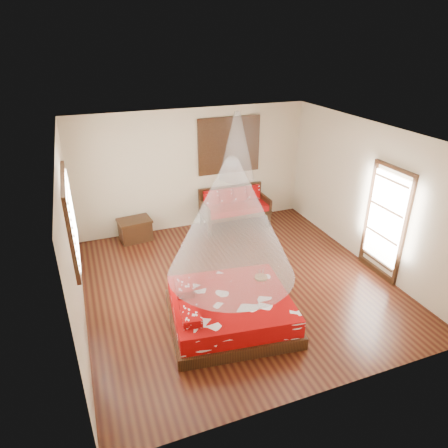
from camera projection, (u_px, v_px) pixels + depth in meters
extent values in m
cube|color=black|center=(237.00, 283.00, 7.55)|extent=(5.50, 5.50, 0.02)
cube|color=white|center=(240.00, 135.00, 6.33)|extent=(5.50, 5.50, 0.02)
cube|color=beige|center=(71.00, 242.00, 6.06)|extent=(0.02, 5.50, 2.80)
cube|color=beige|center=(368.00, 195.00, 7.82)|extent=(0.02, 5.50, 2.80)
cube|color=beige|center=(193.00, 170.00, 9.27)|extent=(5.50, 0.02, 2.80)
cube|color=beige|center=(330.00, 308.00, 4.61)|extent=(5.50, 0.02, 2.80)
cube|color=black|center=(231.00, 317.00, 6.47)|extent=(2.14, 1.98, 0.20)
cube|color=#910404|center=(231.00, 305.00, 6.36)|extent=(2.03, 1.87, 0.30)
cube|color=#910404|center=(191.00, 315.00, 5.81)|extent=(0.34, 0.53, 0.13)
cube|color=#910404|center=(184.00, 286.00, 6.45)|extent=(0.34, 0.53, 0.13)
cube|color=black|center=(210.00, 228.00, 9.18)|extent=(0.08, 0.08, 0.42)
cube|color=black|center=(268.00, 218.00, 9.66)|extent=(0.08, 0.08, 0.42)
cube|color=black|center=(202.00, 218.00, 9.69)|extent=(0.08, 0.08, 0.42)
cube|color=black|center=(258.00, 209.00, 10.17)|extent=(0.08, 0.08, 0.42)
cube|color=black|center=(235.00, 212.00, 9.60)|extent=(1.62, 0.72, 0.08)
cube|color=#9B050B|center=(235.00, 208.00, 9.55)|extent=(1.56, 0.66, 0.14)
cube|color=black|center=(230.00, 196.00, 9.75)|extent=(1.62, 0.06, 0.55)
cube|color=black|center=(205.00, 210.00, 9.29)|extent=(0.06, 0.72, 0.30)
cube|color=black|center=(264.00, 201.00, 9.78)|extent=(0.06, 0.72, 0.30)
cube|color=#910404|center=(211.00, 198.00, 9.45)|extent=(0.34, 0.19, 0.36)
cube|color=#910404|center=(225.00, 196.00, 9.56)|extent=(0.34, 0.19, 0.36)
cube|color=#910404|center=(239.00, 194.00, 9.68)|extent=(0.34, 0.19, 0.36)
cube|color=#910404|center=(253.00, 192.00, 9.79)|extent=(0.34, 0.19, 0.36)
cube|color=black|center=(135.00, 231.00, 9.04)|extent=(0.73, 0.56, 0.45)
cube|color=black|center=(134.00, 221.00, 8.93)|extent=(0.78, 0.61, 0.05)
cube|color=black|center=(229.00, 145.00, 9.30)|extent=(1.52, 0.06, 1.32)
cube|color=black|center=(229.00, 146.00, 9.29)|extent=(1.35, 0.04, 1.10)
cube|color=black|center=(70.00, 218.00, 6.12)|extent=(0.08, 1.74, 1.34)
cube|color=white|center=(73.00, 218.00, 6.13)|extent=(0.04, 1.54, 1.10)
cube|color=black|center=(385.00, 224.00, 7.45)|extent=(0.08, 1.02, 2.16)
cube|color=white|center=(385.00, 219.00, 7.40)|extent=(0.03, 0.82, 1.70)
cylinder|color=brown|center=(261.00, 278.00, 6.78)|extent=(0.22, 0.22, 0.03)
cone|color=white|center=(231.00, 220.00, 5.72)|extent=(1.94, 1.94, 1.80)
cone|color=white|center=(237.00, 146.00, 8.86)|extent=(0.81, 0.81, 1.50)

